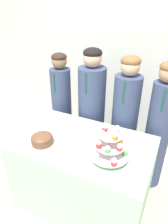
{
  "coord_description": "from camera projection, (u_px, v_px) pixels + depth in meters",
  "views": [
    {
      "loc": [
        0.67,
        -0.91,
        1.84
      ],
      "look_at": [
        -0.0,
        0.43,
        1.04
      ],
      "focal_mm": 32.0,
      "sensor_mm": 36.0,
      "label": 1
    }
  ],
  "objects": [
    {
      "name": "student_1",
      "position": [
        91.0,
        115.0,
        2.37
      ],
      "size": [
        0.31,
        0.32,
        1.48
      ],
      "color": "#384266",
      "rests_on": "ground_plane"
    },
    {
      "name": "table",
      "position": [
        83.0,
        173.0,
        1.97
      ],
      "size": [
        1.24,
        0.78,
        0.76
      ],
      "color": "#A8DBB2",
      "rests_on": "ground_plane"
    },
    {
      "name": "cupcake_stand",
      "position": [
        109.0,
        145.0,
        1.53
      ],
      "size": [
        0.31,
        0.31,
        0.29
      ],
      "color": "silver",
      "rests_on": "table"
    },
    {
      "name": "student_3",
      "position": [
        158.0,
        130.0,
        2.07
      ],
      "size": [
        0.25,
        0.25,
        1.42
      ],
      "color": "#384266",
      "rests_on": "ground_plane"
    },
    {
      "name": "cake_knife",
      "position": [
        41.0,
        156.0,
        1.61
      ],
      "size": [
        0.28,
        0.02,
        0.01
      ],
      "rotation": [
        0.0,
        0.0,
        -0.0
      ],
      "color": "silver",
      "rests_on": "table"
    },
    {
      "name": "wall_back",
      "position": [
        130.0,
        49.0,
        2.61
      ],
      "size": [
        9.0,
        0.06,
        2.7
      ],
      "color": "silver",
      "rests_on": "ground_plane"
    },
    {
      "name": "round_cake",
      "position": [
        42.0,
        139.0,
        1.74
      ],
      "size": [
        0.21,
        0.21,
        0.1
      ],
      "color": "white",
      "rests_on": "table"
    },
    {
      "name": "student_0",
      "position": [
        62.0,
        109.0,
        2.55
      ],
      "size": [
        0.24,
        0.25,
        1.39
      ],
      "color": "#384266",
      "rests_on": "ground_plane"
    },
    {
      "name": "student_2",
      "position": [
        124.0,
        123.0,
        2.22
      ],
      "size": [
        0.28,
        0.29,
        1.43
      ],
      "color": "#384266",
      "rests_on": "ground_plane"
    }
  ]
}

